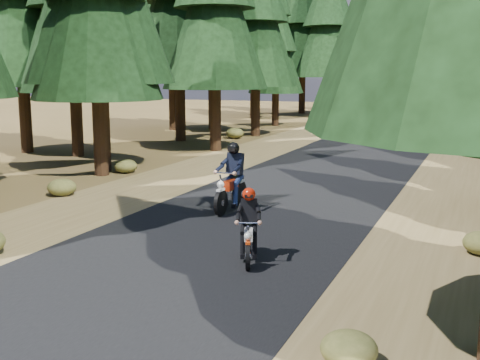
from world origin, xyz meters
name	(u,v)px	position (x,y,z in m)	size (l,w,h in m)	color
ground	(214,241)	(0.00, 0.00, 0.00)	(120.00, 120.00, 0.00)	#4A3A1A
road	(286,197)	(0.00, 5.00, 0.01)	(6.00, 100.00, 0.01)	black
shoulder_l	(149,186)	(-4.60, 5.00, 0.00)	(3.20, 100.00, 0.01)	brown
shoulder_r	(451,211)	(4.60, 5.00, 0.00)	(3.20, 100.00, 0.01)	brown
understory_shrubs	(331,180)	(0.88, 6.81, 0.27)	(15.16, 28.44, 0.64)	#474C1E
rider_lead	(249,238)	(1.23, -1.03, 0.48)	(1.00, 1.66, 1.42)	silver
rider_follow	(231,188)	(-0.80, 2.82, 0.60)	(0.60, 2.01, 1.80)	maroon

